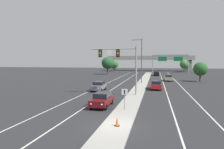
% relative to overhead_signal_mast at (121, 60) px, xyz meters
% --- Properties ---
extents(ground_plane, '(260.00, 260.00, 0.00)m').
position_rel_overhead_signal_mast_xyz_m(ground_plane, '(2.08, -14.45, -5.32)').
color(ground_plane, '#28282B').
extents(median_island, '(2.40, 110.00, 0.15)m').
position_rel_overhead_signal_mast_xyz_m(median_island, '(2.08, 3.55, -5.24)').
color(median_island, '#9E9B93').
rests_on(median_island, ground).
extents(lane_stripe_oncoming_center, '(0.14, 100.00, 0.01)m').
position_rel_overhead_signal_mast_xyz_m(lane_stripe_oncoming_center, '(-2.62, 10.55, -5.31)').
color(lane_stripe_oncoming_center, silver).
rests_on(lane_stripe_oncoming_center, ground).
extents(lane_stripe_receding_center, '(0.14, 100.00, 0.01)m').
position_rel_overhead_signal_mast_xyz_m(lane_stripe_receding_center, '(6.78, 10.55, -5.31)').
color(lane_stripe_receding_center, silver).
rests_on(lane_stripe_receding_center, ground).
extents(edge_stripe_left, '(0.14, 100.00, 0.01)m').
position_rel_overhead_signal_mast_xyz_m(edge_stripe_left, '(-5.92, 10.55, -5.31)').
color(edge_stripe_left, silver).
rests_on(edge_stripe_left, ground).
extents(edge_stripe_right, '(0.14, 100.00, 0.01)m').
position_rel_overhead_signal_mast_xyz_m(edge_stripe_right, '(10.08, 10.55, -5.31)').
color(edge_stripe_right, silver).
rests_on(edge_stripe_right, ground).
extents(overhead_signal_mast, '(6.97, 0.44, 7.20)m').
position_rel_overhead_signal_mast_xyz_m(overhead_signal_mast, '(0.00, 0.00, 0.00)').
color(overhead_signal_mast, gray).
rests_on(overhead_signal_mast, median_island).
extents(median_sign_post, '(0.60, 0.10, 2.20)m').
position_rel_overhead_signal_mast_xyz_m(median_sign_post, '(1.95, -9.48, -3.73)').
color(median_sign_post, gray).
rests_on(median_sign_post, median_island).
extents(street_lamp_median, '(2.58, 0.28, 10.00)m').
position_rel_overhead_signal_mast_xyz_m(street_lamp_median, '(1.62, 16.80, 0.48)').
color(street_lamp_median, '#4C4C51').
rests_on(street_lamp_median, median_island).
extents(car_oncoming_darkred, '(1.86, 4.48, 1.58)m').
position_rel_overhead_signal_mast_xyz_m(car_oncoming_darkred, '(-0.85, -7.93, -4.50)').
color(car_oncoming_darkred, '#5B0F14').
rests_on(car_oncoming_darkred, ground).
extents(car_oncoming_grey, '(1.82, 4.47, 1.58)m').
position_rel_overhead_signal_mast_xyz_m(car_oncoming_grey, '(-4.58, 3.66, -4.50)').
color(car_oncoming_grey, slate).
rests_on(car_oncoming_grey, ground).
extents(car_receding_red, '(1.85, 4.48, 1.58)m').
position_rel_overhead_signal_mast_xyz_m(car_receding_red, '(5.12, 7.35, -4.50)').
color(car_receding_red, maroon).
rests_on(car_receding_red, ground).
extents(car_receding_tan, '(1.83, 4.47, 1.58)m').
position_rel_overhead_signal_mast_xyz_m(car_receding_tan, '(8.21, 23.62, -4.50)').
color(car_receding_tan, tan).
rests_on(car_receding_tan, ground).
extents(car_receding_black, '(1.87, 4.49, 1.58)m').
position_rel_overhead_signal_mast_xyz_m(car_receding_black, '(5.23, 42.12, -4.50)').
color(car_receding_black, black).
rests_on(car_receding_black, ground).
extents(traffic_cone_median_nose, '(0.36, 0.36, 0.74)m').
position_rel_overhead_signal_mast_xyz_m(traffic_cone_median_nose, '(2.19, -14.77, -4.81)').
color(traffic_cone_median_nose, black).
rests_on(traffic_cone_median_nose, median_island).
extents(highway_sign_gantry, '(13.28, 0.42, 7.50)m').
position_rel_overhead_signal_mast_xyz_m(highway_sign_gantry, '(10.28, 49.64, 0.85)').
color(highway_sign_gantry, gray).
rests_on(highway_sign_gantry, ground).
extents(overpass_bridge, '(42.40, 6.40, 7.65)m').
position_rel_overhead_signal_mast_xyz_m(overpass_bridge, '(2.08, 75.74, 0.46)').
color(overpass_bridge, gray).
rests_on(overpass_bridge, ground).
extents(tree_far_right_b, '(3.35, 3.35, 4.85)m').
position_rel_overhead_signal_mast_xyz_m(tree_far_right_b, '(19.15, 71.80, -2.16)').
color(tree_far_right_b, '#4C3823').
rests_on(tree_far_right_b, ground).
extents(tree_far_right_c, '(3.83, 3.83, 5.55)m').
position_rel_overhead_signal_mast_xyz_m(tree_far_right_c, '(17.28, 64.33, -1.70)').
color(tree_far_right_c, '#4C3823').
rests_on(tree_far_right_c, ground).
extents(tree_far_left_a, '(3.89, 3.89, 5.62)m').
position_rel_overhead_signal_mast_xyz_m(tree_far_left_a, '(-13.85, 62.04, -1.65)').
color(tree_far_left_a, '#4C3823').
rests_on(tree_far_left_a, ground).
extents(tree_far_left_b, '(4.56, 4.56, 6.60)m').
position_rel_overhead_signal_mast_xyz_m(tree_far_left_b, '(-12.80, 44.52, -1.01)').
color(tree_far_left_b, '#4C3823').
rests_on(tree_far_left_b, ground).
extents(tree_far_right_a, '(3.36, 3.36, 4.86)m').
position_rel_overhead_signal_mast_xyz_m(tree_far_right_a, '(15.71, 23.20, -2.15)').
color(tree_far_right_a, '#4C3823').
rests_on(tree_far_right_a, ground).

